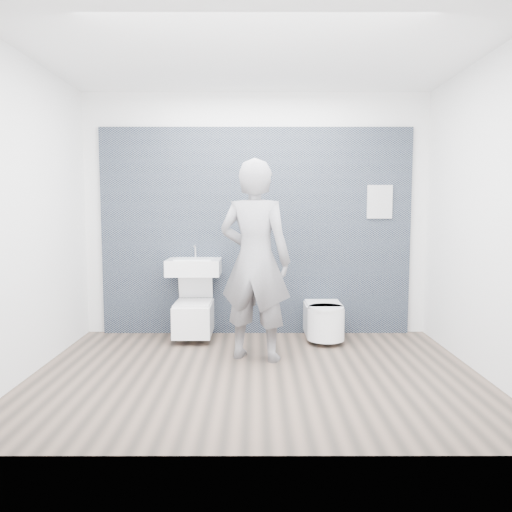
{
  "coord_description": "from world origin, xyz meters",
  "views": [
    {
      "loc": [
        -0.0,
        -4.35,
        1.48
      ],
      "look_at": [
        0.0,
        0.6,
        1.0
      ],
      "focal_mm": 35.0,
      "sensor_mm": 36.0,
      "label": 1
    }
  ],
  "objects_px": {
    "toilet_square": "(194,316)",
    "toilet_rounded": "(324,320)",
    "washbasin": "(194,267)",
    "visitor": "(255,261)"
  },
  "relations": [
    {
      "from": "washbasin",
      "to": "visitor",
      "type": "xyz_separation_m",
      "value": [
        0.69,
        -0.78,
        0.15
      ]
    },
    {
      "from": "washbasin",
      "to": "visitor",
      "type": "distance_m",
      "value": 1.05
    },
    {
      "from": "toilet_rounded",
      "to": "visitor",
      "type": "relative_size",
      "value": 0.35
    },
    {
      "from": "toilet_square",
      "to": "visitor",
      "type": "relative_size",
      "value": 0.41
    },
    {
      "from": "toilet_square",
      "to": "toilet_rounded",
      "type": "distance_m",
      "value": 1.46
    },
    {
      "from": "toilet_square",
      "to": "toilet_rounded",
      "type": "height_order",
      "value": "toilet_square"
    },
    {
      "from": "toilet_square",
      "to": "toilet_rounded",
      "type": "relative_size",
      "value": 1.16
    },
    {
      "from": "washbasin",
      "to": "toilet_rounded",
      "type": "xyz_separation_m",
      "value": [
        1.46,
        -0.12,
        -0.59
      ]
    },
    {
      "from": "visitor",
      "to": "toilet_rounded",
      "type": "bearing_deg",
      "value": -122.53
    },
    {
      "from": "washbasin",
      "to": "toilet_square",
      "type": "relative_size",
      "value": 0.75
    }
  ]
}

